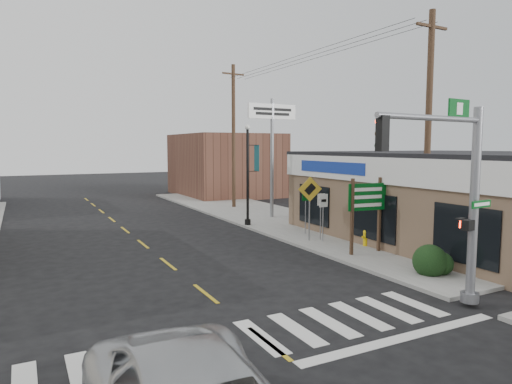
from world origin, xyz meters
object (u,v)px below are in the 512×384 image
traffic_signal_pole (459,185)px  dance_center_sign (272,129)px  bare_tree (381,170)px  fire_hydrant (365,237)px  lamp_post (249,167)px  utility_pole_near (428,133)px  guide_sign (367,205)px  utility_pole_far (234,135)px

traffic_signal_pole → dance_center_sign: 16.70m
bare_tree → dance_center_sign: bearing=95.0°
fire_hydrant → bare_tree: size_ratio=0.17×
fire_hydrant → bare_tree: bearing=18.8°
traffic_signal_pole → fire_hydrant: 8.16m
lamp_post → bare_tree: (3.34, -6.85, 0.07)m
utility_pole_near → traffic_signal_pole: bearing=-132.7°
dance_center_sign → utility_pole_near: 11.66m
guide_sign → fire_hydrant: guide_sign is taller
dance_center_sign → traffic_signal_pole: bearing=-106.8°
utility_pole_near → utility_pole_far: size_ratio=0.95×
dance_center_sign → utility_pole_near: (0.46, -11.64, -0.51)m
fire_hydrant → utility_pole_far: utility_pole_far is taller
traffic_signal_pole → bare_tree: 8.51m
utility_pole_near → dance_center_sign: bearing=89.6°
traffic_signal_pole → fire_hydrant: size_ratio=7.74×
lamp_post → utility_pole_near: size_ratio=0.58×
dance_center_sign → bare_tree: (0.77, -8.79, -2.13)m
fire_hydrant → utility_pole_near: bearing=-69.9°
traffic_signal_pole → utility_pole_near: 6.17m
lamp_post → utility_pole_far: size_ratio=0.55×
traffic_signal_pole → utility_pole_near: utility_pole_near is taller
lamp_post → dance_center_sign: size_ratio=0.77×
guide_sign → lamp_post: lamp_post is taller
guide_sign → dance_center_sign: dance_center_sign is taller
traffic_signal_pole → guide_sign: (2.06, 5.99, -1.35)m
dance_center_sign → utility_pole_far: size_ratio=0.72×
fire_hydrant → lamp_post: bearing=106.4°
lamp_post → bare_tree: size_ratio=1.33×
traffic_signal_pole → bare_tree: bearing=54.9°
lamp_post → guide_sign: bearing=-99.0°
fire_hydrant → lamp_post: lamp_post is taller
lamp_post → fire_hydrant: bearing=-91.2°
fire_hydrant → dance_center_sign: dance_center_sign is taller
bare_tree → utility_pole_near: utility_pole_near is taller
guide_sign → utility_pole_near: size_ratio=0.32×
bare_tree → utility_pole_near: 3.30m
dance_center_sign → utility_pole_far: (-0.15, 5.35, -0.24)m
traffic_signal_pole → utility_pole_far: (3.23, 21.56, 1.85)m
lamp_post → utility_pole_far: (2.43, 7.28, 1.96)m
guide_sign → utility_pole_near: utility_pole_near is taller
guide_sign → lamp_post: bearing=105.4°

